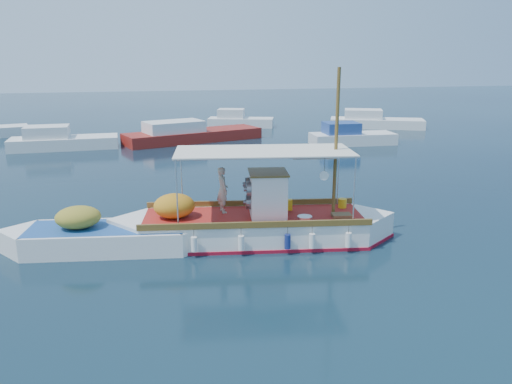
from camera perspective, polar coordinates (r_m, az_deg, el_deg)
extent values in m
plane|color=black|center=(17.93, 1.62, -4.71)|extent=(160.00, 160.00, 0.00)
cube|color=white|center=(17.12, -0.29, -4.45)|extent=(7.66, 3.60, 1.08)
cube|color=white|center=(17.26, -12.61, -4.67)|extent=(2.43, 2.43, 1.08)
cube|color=white|center=(17.76, 11.67, -4.05)|extent=(2.43, 2.43, 1.08)
cube|color=maroon|center=(17.24, -0.29, -5.47)|extent=(7.77, 3.69, 0.18)
cube|color=#A42019|center=(16.96, -0.29, -2.80)|extent=(7.63, 3.40, 0.06)
cube|color=brown|center=(18.10, -0.58, -1.24)|extent=(7.38, 1.29, 0.20)
cube|color=brown|center=(15.75, 0.04, -3.77)|extent=(7.38, 1.29, 0.20)
cube|color=white|center=(16.78, 1.38, -0.30)|extent=(1.37, 1.45, 1.47)
cube|color=brown|center=(16.59, 1.39, 2.25)|extent=(1.48, 1.56, 0.06)
cylinder|color=slate|center=(16.35, -0.73, 0.36)|extent=(0.29, 0.52, 0.49)
cylinder|color=slate|center=(16.96, -0.87, 0.90)|extent=(0.29, 0.52, 0.49)
cylinder|color=slate|center=(16.80, -0.80, -1.15)|extent=(0.29, 0.52, 0.49)
cylinder|color=brown|center=(16.79, 9.14, 5.53)|extent=(0.14, 0.14, 4.91)
cylinder|color=brown|center=(16.69, 6.45, 4.20)|extent=(1.76, 0.36, 0.08)
cylinder|color=silver|center=(17.70, -8.51, 1.58)|extent=(0.05, 0.05, 2.21)
cylinder|color=silver|center=(15.61, -9.02, -0.27)|extent=(0.05, 0.05, 2.21)
cylinder|color=silver|center=(18.17, 9.38, 1.90)|extent=(0.05, 0.05, 2.21)
cylinder|color=silver|center=(16.15, 11.18, 0.15)|extent=(0.05, 0.05, 2.21)
cube|color=silver|center=(16.43, 0.90, 4.71)|extent=(6.09, 3.25, 0.04)
ellipsoid|color=#C5821C|center=(16.85, -9.32, -1.58)|extent=(1.54, 1.37, 0.82)
cube|color=gold|center=(17.54, 3.74, -1.48)|extent=(0.27, 0.21, 0.39)
cylinder|color=gold|center=(18.07, 9.85, -1.27)|extent=(0.34, 0.34, 0.33)
cube|color=brown|center=(17.03, 9.75, -2.67)|extent=(0.70, 0.54, 0.12)
cylinder|color=#B2B2B2|center=(16.62, 5.60, -2.96)|extent=(0.56, 0.56, 0.12)
cylinder|color=white|center=(15.84, 7.80, 1.85)|extent=(0.30, 0.08, 0.29)
cylinder|color=white|center=(15.78, -7.08, -5.94)|extent=(0.23, 0.23, 0.47)
cylinder|color=navy|center=(15.91, 3.62, -5.67)|extent=(0.23, 0.23, 0.47)
cylinder|color=white|center=(16.29, 10.51, -5.40)|extent=(0.23, 0.23, 0.47)
imported|color=#B6AB97|center=(17.15, -3.84, 0.25)|extent=(0.45, 0.62, 1.59)
cube|color=white|center=(17.09, -16.59, -5.41)|extent=(5.24, 2.69, 0.98)
cube|color=white|center=(17.77, -24.54, -5.39)|extent=(1.93, 1.93, 0.98)
cube|color=white|center=(16.76, -8.15, -5.32)|extent=(1.93, 1.93, 0.98)
cube|color=#1F4C8F|center=(16.94, -16.70, -3.93)|extent=(5.21, 2.48, 0.05)
ellipsoid|color=olive|center=(17.02, -19.67, -2.74)|extent=(1.60, 1.38, 0.72)
cube|color=silver|center=(36.83, -21.01, 5.10)|extent=(7.13, 2.60, 1.00)
cube|color=silver|center=(36.82, -22.79, 6.35)|extent=(2.88, 2.12, 0.80)
cube|color=maroon|center=(37.84, -7.14, 6.24)|extent=(10.63, 5.75, 1.00)
cube|color=silver|center=(37.12, -9.37, 7.38)|extent=(4.63, 3.50, 0.80)
cube|color=silver|center=(36.88, 10.97, 5.85)|extent=(6.12, 2.51, 1.00)
cube|color=navy|center=(36.43, 9.72, 7.22)|extent=(2.50, 1.99, 0.80)
cube|color=silver|center=(46.17, 13.60, 7.53)|extent=(8.46, 5.60, 1.00)
cube|color=silver|center=(46.00, 12.15, 8.72)|extent=(3.85, 3.31, 0.80)
cube|color=silver|center=(45.47, -1.74, 7.83)|extent=(6.13, 3.72, 1.00)
cube|color=silver|center=(45.47, -2.85, 8.96)|extent=(2.73, 2.34, 0.80)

